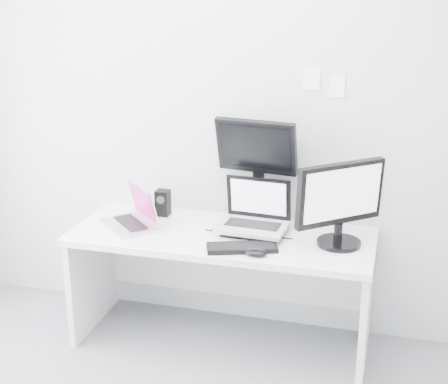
{
  "coord_description": "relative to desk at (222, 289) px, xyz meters",
  "views": [
    {
      "loc": [
        0.98,
        -2.27,
        2.21
      ],
      "look_at": [
        0.02,
        1.23,
        1.0
      ],
      "focal_mm": 53.1,
      "sensor_mm": 36.0,
      "label": 1
    }
  ],
  "objects": [
    {
      "name": "dell_laptop",
      "position": [
        0.18,
        0.04,
        0.53
      ],
      "size": [
        0.42,
        0.33,
        0.33
      ],
      "primitive_type": "cube",
      "rotation": [
        0.0,
        0.0,
        -0.07
      ],
      "color": "#ADAFB5",
      "rests_on": "desk"
    },
    {
      "name": "rear_monitor",
      "position": [
        0.15,
        0.25,
        0.7
      ],
      "size": [
        0.52,
        0.24,
        0.68
      ],
      "primitive_type": "cube",
      "rotation": [
        0.0,
        0.0,
        -0.14
      ],
      "color": "black",
      "rests_on": "desk"
    },
    {
      "name": "samsung_monitor",
      "position": [
        0.69,
        0.01,
        0.62
      ],
      "size": [
        0.58,
        0.55,
        0.5
      ],
      "primitive_type": "cube",
      "rotation": [
        0.0,
        0.0,
        0.72
      ],
      "color": "black",
      "rests_on": "desk"
    },
    {
      "name": "speaker",
      "position": [
        -0.45,
        0.21,
        0.45
      ],
      "size": [
        0.09,
        0.09,
        0.17
      ],
      "primitive_type": "cube",
      "rotation": [
        0.0,
        0.0,
        0.14
      ],
      "color": "black",
      "rests_on": "desk"
    },
    {
      "name": "wall_note_0",
      "position": [
        0.45,
        0.34,
        1.26
      ],
      "size": [
        0.1,
        0.0,
        0.14
      ],
      "primitive_type": "cube",
      "color": "white",
      "rests_on": "back_wall"
    },
    {
      "name": "wall_note_1",
      "position": [
        0.6,
        0.34,
        1.22
      ],
      "size": [
        0.09,
        0.0,
        0.13
      ],
      "primitive_type": "cube",
      "color": "white",
      "rests_on": "back_wall"
    },
    {
      "name": "mouse",
      "position": [
        0.27,
        -0.26,
        0.39
      ],
      "size": [
        0.13,
        0.09,
        0.04
      ],
      "primitive_type": "ellipsoid",
      "rotation": [
        0.0,
        0.0,
        -0.05
      ],
      "color": "black",
      "rests_on": "desk"
    },
    {
      "name": "desk",
      "position": [
        0.0,
        0.0,
        0.0
      ],
      "size": [
        1.8,
        0.7,
        0.73
      ],
      "primitive_type": "cube",
      "color": "white",
      "rests_on": "ground"
    },
    {
      "name": "back_wall",
      "position": [
        0.0,
        0.35,
        0.99
      ],
      "size": [
        3.6,
        0.0,
        3.6
      ],
      "primitive_type": "plane",
      "rotation": [
        1.57,
        0.0,
        0.0
      ],
      "color": "#B8BBBD",
      "rests_on": "ground"
    },
    {
      "name": "macbook",
      "position": [
        -0.58,
        -0.04,
        0.5
      ],
      "size": [
        0.44,
        0.44,
        0.27
      ],
      "primitive_type": "cube",
      "rotation": [
        0.0,
        0.0,
        -0.78
      ],
      "color": "silver",
      "rests_on": "desk"
    },
    {
      "name": "keyboard",
      "position": [
        0.17,
        -0.2,
        0.38
      ],
      "size": [
        0.42,
        0.26,
        0.03
      ],
      "primitive_type": "cube",
      "rotation": [
        0.0,
        0.0,
        0.34
      ],
      "color": "black",
      "rests_on": "desk"
    }
  ]
}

